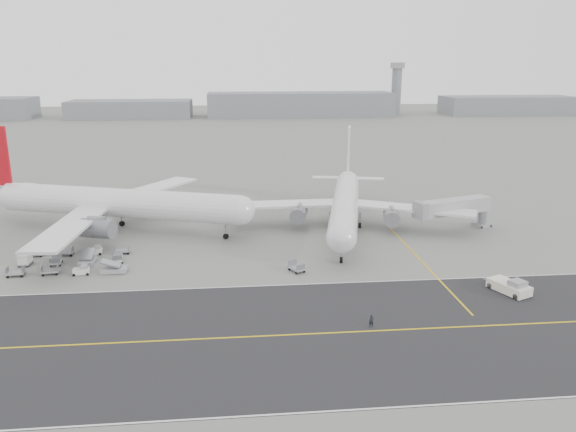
{
  "coord_description": "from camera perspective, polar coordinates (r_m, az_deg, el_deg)",
  "views": [
    {
      "loc": [
        -0.85,
        -79.85,
        32.38
      ],
      "look_at": [
        8.16,
        12.0,
        6.75
      ],
      "focal_mm": 35.0,
      "sensor_mm": 36.0,
      "label": 1
    }
  ],
  "objects": [
    {
      "name": "stray_dolly",
      "position": [
        89.62,
        0.87,
        -5.66
      ],
      "size": [
        2.7,
        3.12,
        1.64
      ],
      "primitive_type": null,
      "rotation": [
        0.0,
        0.0,
        0.49
      ],
      "color": "silver",
      "rests_on": "ground"
    },
    {
      "name": "airliner_a",
      "position": [
        114.18,
        -17.38,
        1.31
      ],
      "size": [
        55.76,
        54.71,
        19.96
      ],
      "rotation": [
        0.0,
        0.0,
        1.24
      ],
      "color": "silver",
      "rests_on": "ground"
    },
    {
      "name": "taxiway",
      "position": [
        70.07,
        -0.16,
        -11.99
      ],
      "size": [
        220.0,
        59.0,
        0.03
      ],
      "color": "#28282B",
      "rests_on": "ground"
    },
    {
      "name": "ground_crew_a",
      "position": [
        72.35,
        8.48,
        -10.51
      ],
      "size": [
        0.65,
        0.46,
        1.68
      ],
      "primitive_type": "imported",
      "rotation": [
        0.0,
        0.0,
        -0.1
      ],
      "color": "black",
      "rests_on": "ground"
    },
    {
      "name": "airliner_b",
      "position": [
        111.84,
        5.84,
        1.32
      ],
      "size": [
        49.5,
        50.59,
        17.7
      ],
      "rotation": [
        0.0,
        0.0,
        -0.22
      ],
      "color": "silver",
      "rests_on": "ground"
    },
    {
      "name": "jet_bridge",
      "position": [
        113.94,
        16.49,
        0.76
      ],
      "size": [
        17.56,
        8.55,
        6.61
      ],
      "rotation": [
        0.0,
        0.0,
        0.32
      ],
      "color": "gray",
      "rests_on": "ground"
    },
    {
      "name": "horizon_buildings",
      "position": [
        342.78,
        -0.42,
        10.1
      ],
      "size": [
        520.0,
        28.0,
        28.0
      ],
      "primitive_type": null,
      "color": "slate",
      "rests_on": "ground"
    },
    {
      "name": "control_tower",
      "position": [
        359.66,
        10.96,
        12.67
      ],
      "size": [
        7.0,
        7.0,
        31.25
      ],
      "color": "slate",
      "rests_on": "ground"
    },
    {
      "name": "pushback_tug",
      "position": [
        87.54,
        21.63,
        -6.69
      ],
      "size": [
        5.03,
        7.82,
        2.26
      ],
      "rotation": [
        0.0,
        0.0,
        0.41
      ],
      "color": "silver",
      "rests_on": "ground"
    },
    {
      "name": "gse_cluster",
      "position": [
        99.36,
        -21.02,
        -4.58
      ],
      "size": [
        23.49,
        18.4,
        2.02
      ],
      "primitive_type": null,
      "rotation": [
        0.0,
        0.0,
        0.07
      ],
      "color": "gray",
      "rests_on": "ground"
    },
    {
      "name": "ground",
      "position": [
        86.17,
        -4.66,
        -6.61
      ],
      "size": [
        700.0,
        700.0,
        0.0
      ],
      "primitive_type": "plane",
      "color": "gray",
      "rests_on": "ground"
    }
  ]
}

